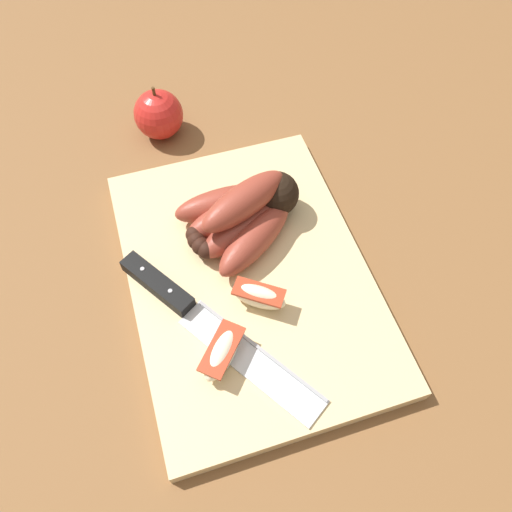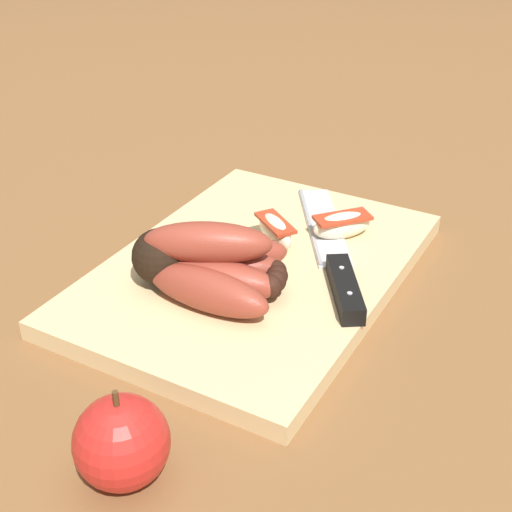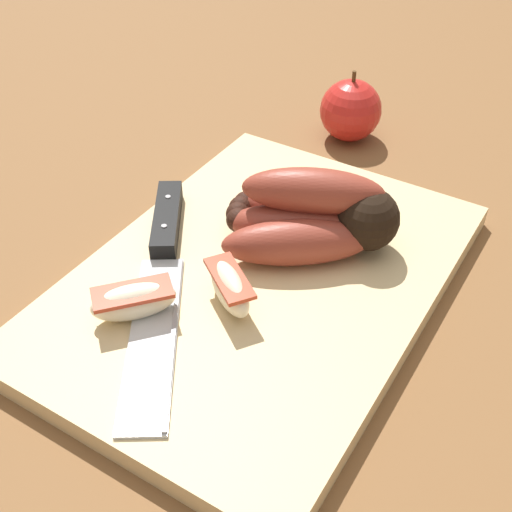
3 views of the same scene
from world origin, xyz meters
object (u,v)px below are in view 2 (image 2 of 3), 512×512
apple_wedge_near (342,225)px  apple_wedge_middle (275,231)px  banana_bunch (209,266)px  chefs_knife (336,264)px  whole_apple (122,442)px

apple_wedge_near → apple_wedge_middle: (0.05, -0.06, 0.00)m
banana_bunch → apple_wedge_near: banana_bunch is taller
chefs_knife → apple_wedge_middle: 0.08m
chefs_knife → apple_wedge_middle: (-0.01, -0.08, 0.01)m
banana_bunch → whole_apple: 0.23m
apple_wedge_middle → whole_apple: 0.33m
apple_wedge_near → whole_apple: 0.37m
apple_wedge_near → apple_wedge_middle: apple_wedge_middle is taller
banana_bunch → apple_wedge_near: size_ratio=2.29×
banana_bunch → chefs_knife: size_ratio=0.62×
chefs_knife → whole_apple: 0.31m
chefs_knife → apple_wedge_middle: apple_wedge_middle is taller
chefs_knife → whole_apple: (0.31, -0.03, 0.01)m
banana_bunch → chefs_knife: bearing=134.7°
apple_wedge_middle → whole_apple: bearing=8.4°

